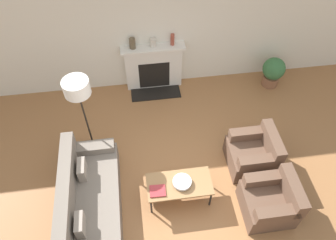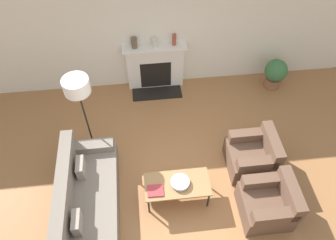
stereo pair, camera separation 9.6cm
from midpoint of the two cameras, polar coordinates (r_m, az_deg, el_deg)
The scene contains 14 objects.
ground_plane at distance 5.78m, azimuth 1.69°, elevation -13.15°, with size 18.00×18.00×0.00m, color #99663D.
wall_back at distance 6.65m, azimuth -2.09°, elevation 16.11°, with size 18.00×0.06×2.90m.
fireplace at distance 7.09m, azimuth -2.90°, elevation 9.11°, with size 1.32×0.59×1.06m.
couch at distance 5.55m, azimuth -14.19°, elevation -13.70°, with size 0.88×2.08×0.85m.
armchair_near at distance 5.64m, azimuth 17.02°, elevation -13.33°, with size 0.79×0.77×0.78m.
armchair_far at distance 6.04m, azimuth 14.25°, elevation -5.71°, with size 0.79×0.77×0.78m.
coffee_table at distance 5.41m, azimuth 1.46°, elevation -11.16°, with size 1.06×0.52×0.45m.
bowl at distance 5.34m, azimuth 1.95°, elevation -10.77°, with size 0.31×0.31×0.07m.
book at distance 5.31m, azimuth -2.35°, elevation -12.24°, with size 0.26×0.22×0.02m.
floor_lamp at distance 5.32m, azimuth -15.85°, elevation 4.40°, with size 0.42×0.42×1.78m.
mantel_vase_left at distance 6.68m, azimuth -6.65°, elevation 13.10°, with size 0.12×0.12×0.22m.
mantel_vase_center_left at distance 6.71m, azimuth -3.07°, elevation 13.29°, with size 0.12×0.12×0.18m.
mantel_vase_center_right at distance 6.72m, azimuth 0.35°, elevation 13.82°, with size 0.08×0.08×0.25m.
potted_plant at distance 7.54m, azimuth 17.50°, elevation 8.13°, with size 0.48×0.48×0.70m.
Camera 1 is at (-0.57, -2.55, 5.16)m, focal length 35.00 mm.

